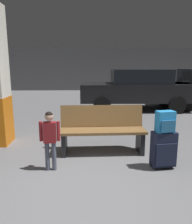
# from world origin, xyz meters

# --- Properties ---
(ground_plane) EXTENTS (18.00, 18.00, 0.10)m
(ground_plane) POSITION_xyz_m (0.00, 4.00, -0.05)
(ground_plane) COLOR slate
(garage_back_wall) EXTENTS (18.00, 0.12, 2.80)m
(garage_back_wall) POSITION_xyz_m (0.00, 12.86, 1.40)
(garage_back_wall) COLOR #565658
(garage_back_wall) RESTS_ON ground_plane
(bench) EXTENTS (1.61, 0.55, 0.89)m
(bench) POSITION_xyz_m (0.33, 1.61, 0.44)
(bench) COLOR brown
(bench) RESTS_ON ground_plane
(suitcase) EXTENTS (0.40, 0.27, 0.60)m
(suitcase) POSITION_xyz_m (1.27, 0.87, 0.32)
(suitcase) COLOR #191E33
(suitcase) RESTS_ON ground_plane
(backpack_bright) EXTENTS (0.30, 0.23, 0.34)m
(backpack_bright) POSITION_xyz_m (1.27, 0.87, 0.77)
(backpack_bright) COLOR #268CD8
(backpack_bright) RESTS_ON suitcase
(child) EXTENTS (0.32, 0.19, 0.95)m
(child) POSITION_xyz_m (-0.54, 0.87, 0.59)
(child) COLOR #4C5160
(child) RESTS_ON ground_plane
(parked_car_near) EXTENTS (4.15, 1.90, 1.51)m
(parked_car_near) POSITION_xyz_m (1.93, 5.88, 0.81)
(parked_car_near) COLOR black
(parked_car_near) RESTS_ON ground_plane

